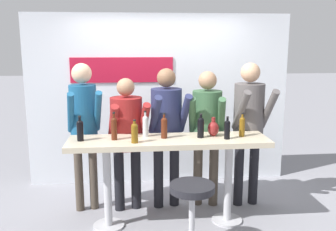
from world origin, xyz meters
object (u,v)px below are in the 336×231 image
object	(u,v)px
wine_bottle_0	(145,125)
wine_bottle_5	(114,127)
person_center_right	(249,119)
wine_bottle_6	(164,127)
decorative_vase	(213,128)
person_center_left	(167,123)
bar_stool	(192,208)
tasting_table	(169,154)
wine_bottle_1	(135,132)
wine_bottle_7	(242,126)
wine_bottle_3	(80,129)
person_left	(127,131)
wine_bottle_4	(227,129)
person_center	(207,124)
person_far_left	(84,120)
wine_bottle_2	(201,126)

from	to	relation	value
wine_bottle_0	wine_bottle_5	bearing A→B (deg)	-162.21
person_center_right	wine_bottle_5	bearing A→B (deg)	-172.42
wine_bottle_6	decorative_vase	size ratio (longest dim) A/B	1.31
person_center_left	wine_bottle_5	world-z (taller)	person_center_left
bar_stool	tasting_table	bearing A→B (deg)	104.03
person_center_right	decorative_vase	distance (m)	0.65
wine_bottle_1	wine_bottle_7	distance (m)	1.24
wine_bottle_3	wine_bottle_5	bearing A→B (deg)	1.43
person_left	wine_bottle_6	distance (m)	0.61
bar_stool	decorative_vase	distance (m)	1.03
bar_stool	person_center_left	world-z (taller)	person_center_left
bar_stool	wine_bottle_7	xyz separation A→B (m)	(0.68, 0.68, 0.66)
wine_bottle_7	wine_bottle_0	bearing A→B (deg)	174.65
tasting_table	wine_bottle_6	distance (m)	0.31
person_center_right	wine_bottle_4	xyz separation A→B (m)	(-0.41, -0.51, 0.00)
person_center	wine_bottle_1	world-z (taller)	person_center
person_far_left	person_center_left	xyz separation A→B (m)	(1.01, 0.00, -0.07)
person_center_left	wine_bottle_0	world-z (taller)	person_center_left
tasting_table	person_center_right	bearing A→B (deg)	22.71
tasting_table	wine_bottle_6	size ratio (longest dim) A/B	7.80
person_center_left	decorative_vase	distance (m)	0.65
wine_bottle_2	person_center	bearing A→B (deg)	70.50
wine_bottle_6	decorative_vase	world-z (taller)	wine_bottle_6
wine_bottle_0	wine_bottle_7	bearing A→B (deg)	-5.35
bar_stool	person_center_left	bearing A→B (deg)	97.13
wine_bottle_3	wine_bottle_5	world-z (taller)	wine_bottle_5
person_far_left	wine_bottle_5	size ratio (longest dim) A/B	5.95
person_center_left	wine_bottle_7	world-z (taller)	person_center_left
person_center_right	wine_bottle_0	world-z (taller)	person_center_right
wine_bottle_1	decorative_vase	bearing A→B (deg)	13.10
wine_bottle_1	wine_bottle_7	xyz separation A→B (m)	(1.23, 0.16, 0.01)
person_center_left	wine_bottle_1	world-z (taller)	person_center_left
wine_bottle_3	wine_bottle_6	world-z (taller)	wine_bottle_6
person_center_left	person_left	bearing A→B (deg)	174.12
person_center_left	person_center	bearing A→B (deg)	-10.37
person_left	wine_bottle_5	size ratio (longest dim) A/B	5.37
person_center	wine_bottle_3	size ratio (longest dim) A/B	6.25
wine_bottle_2	wine_bottle_6	xyz separation A→B (m)	(-0.41, 0.01, 0.00)
wine_bottle_4	wine_bottle_7	size ratio (longest dim) A/B	0.93
tasting_table	person_center_right	world-z (taller)	person_center_right
person_far_left	wine_bottle_7	world-z (taller)	person_far_left
wine_bottle_2	wine_bottle_7	bearing A→B (deg)	0.69
tasting_table	person_left	world-z (taller)	person_left
wine_bottle_1	wine_bottle_4	world-z (taller)	wine_bottle_4
person_left	wine_bottle_1	size ratio (longest dim) A/B	6.56
person_center_left	decorative_vase	world-z (taller)	person_center_left
wine_bottle_7	wine_bottle_2	bearing A→B (deg)	-179.31
wine_bottle_7	wine_bottle_4	bearing A→B (deg)	-154.15
person_center_left	wine_bottle_4	bearing A→B (deg)	-51.49
wine_bottle_1	person_far_left	bearing A→B (deg)	134.82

